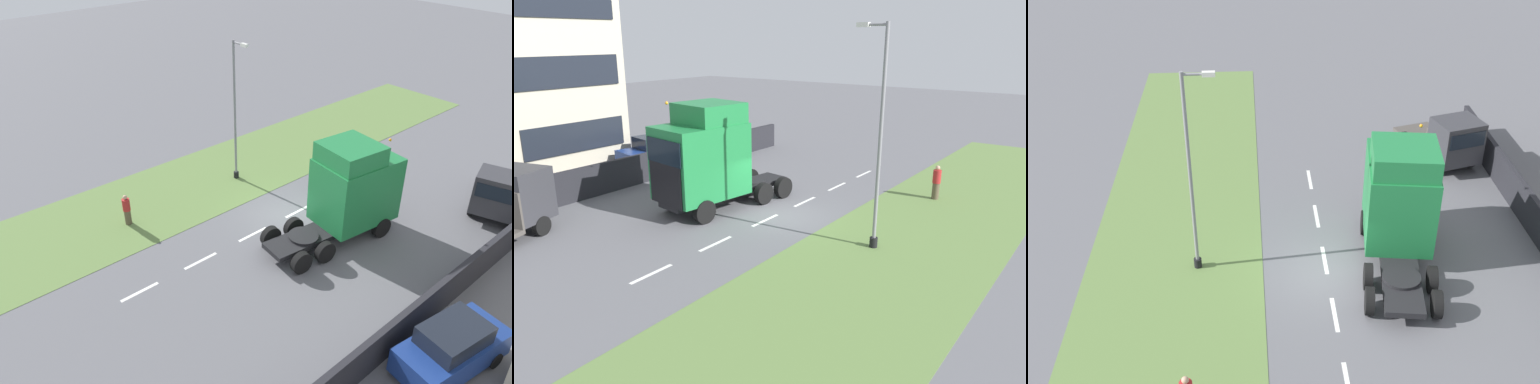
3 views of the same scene
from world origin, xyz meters
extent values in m
plane|color=slate|center=(0.00, 0.00, 0.00)|extent=(120.00, 120.00, 0.00)
cube|color=#607F42|center=(-6.00, 0.00, 0.01)|extent=(7.00, 44.00, 0.01)
cube|color=white|center=(0.00, -8.70, 0.00)|extent=(0.16, 1.80, 0.00)
cube|color=white|center=(0.00, -5.50, 0.00)|extent=(0.16, 1.80, 0.00)
cube|color=white|center=(0.00, -2.30, 0.00)|extent=(0.16, 1.80, 0.00)
cube|color=white|center=(0.00, 0.90, 0.00)|extent=(0.16, 1.80, 0.00)
cube|color=white|center=(0.00, 4.10, 0.00)|extent=(0.16, 1.80, 0.00)
cube|color=white|center=(0.00, 7.30, 0.00)|extent=(0.16, 1.80, 0.00)
cube|color=#232328|center=(9.00, 0.00, 0.80)|extent=(0.25, 24.00, 1.60)
cube|color=black|center=(2.77, 0.16, 0.67)|extent=(2.31, 7.00, 0.24)
cube|color=#1E7A3D|center=(2.97, 1.69, 2.40)|extent=(3.06, 4.09, 3.24)
cube|color=black|center=(3.22, 3.60, 1.69)|extent=(2.19, 0.35, 1.81)
cube|color=black|center=(3.22, 3.60, 3.12)|extent=(2.32, 0.37, 1.04)
cube|color=#1E7A3D|center=(2.90, 1.13, 4.47)|extent=(2.76, 2.76, 0.90)
sphere|color=orange|center=(3.83, 2.72, 4.99)|extent=(0.14, 0.14, 0.14)
cylinder|color=black|center=(2.56, -1.37, 0.85)|extent=(1.60, 1.60, 0.12)
cylinder|color=black|center=(1.90, 2.70, 0.52)|extent=(0.45, 1.07, 1.04)
cylinder|color=black|center=(4.27, 2.39, 0.52)|extent=(0.45, 1.07, 1.04)
cylinder|color=black|center=(1.43, -0.87, 0.52)|extent=(0.45, 1.07, 1.04)
cylinder|color=black|center=(3.79, -1.19, 0.52)|extent=(0.45, 1.07, 1.04)
cylinder|color=black|center=(1.25, -2.23, 0.52)|extent=(0.45, 1.07, 1.04)
cylinder|color=black|center=(3.61, -2.55, 0.52)|extent=(0.45, 1.07, 1.04)
cube|color=#333338|center=(7.18, 7.87, 1.63)|extent=(2.56, 2.33, 2.10)
cube|color=black|center=(7.44, 6.98, 2.05)|extent=(1.82, 0.57, 0.76)
cube|color=#4C4742|center=(6.46, 10.33, 0.49)|extent=(3.00, 3.81, 0.18)
cube|color=#4C4742|center=(6.92, 8.78, 1.32)|extent=(2.08, 0.70, 1.47)
cylinder|color=black|center=(8.13, 8.15, 0.40)|extent=(0.46, 0.84, 0.80)
cylinder|color=black|center=(6.23, 7.59, 0.40)|extent=(0.46, 0.84, 0.80)
cylinder|color=black|center=(5.36, 10.54, 0.40)|extent=(0.46, 0.84, 0.80)
cube|color=navy|center=(10.76, -2.35, 0.79)|extent=(2.51, 4.54, 1.04)
cube|color=black|center=(10.75, -2.45, 1.67)|extent=(1.93, 2.58, 0.70)
cylinder|color=black|center=(10.11, -0.83, 0.32)|extent=(0.30, 0.66, 0.64)
cylinder|color=black|center=(11.85, -1.10, 0.32)|extent=(0.30, 0.66, 0.64)
cylinder|color=black|center=(9.68, -3.59, 0.32)|extent=(0.30, 0.66, 0.64)
cylinder|color=black|center=(-5.06, 0.78, 0.20)|extent=(0.30, 0.30, 0.40)
cylinder|color=gray|center=(-5.06, 0.78, 4.08)|extent=(0.14, 0.14, 8.17)
cylinder|color=gray|center=(-4.61, 0.78, 8.07)|extent=(0.90, 0.10, 0.10)
cube|color=silver|center=(-4.16, 0.78, 8.07)|extent=(0.44, 0.20, 0.16)
cylinder|color=brown|center=(-4.94, -6.49, 0.41)|extent=(0.34, 0.34, 0.82)
cylinder|color=#B22626|center=(-4.94, -6.49, 1.15)|extent=(0.39, 0.39, 0.65)
sphere|color=tan|center=(-4.94, -6.49, 1.59)|extent=(0.22, 0.22, 0.22)
camera|label=1|loc=(15.41, -15.57, 14.61)|focal=35.00mm
camera|label=2|loc=(-12.30, 17.20, 7.66)|focal=35.00mm
camera|label=3|loc=(-2.87, -19.50, 15.88)|focal=45.00mm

